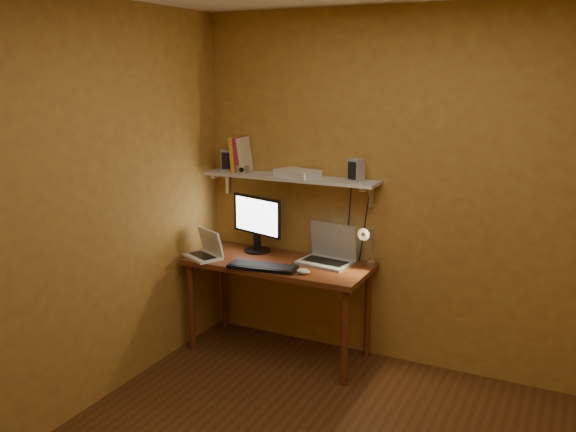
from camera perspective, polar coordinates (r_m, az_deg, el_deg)
The scene contains 14 objects.
room at distance 2.96m, azimuth 4.00°, elevation -3.23°, with size 3.44×3.24×2.64m.
desk at distance 4.64m, azimuth -0.92°, elevation -5.26°, with size 1.40×0.60×0.75m.
wall_shelf at distance 4.64m, azimuth 0.15°, elevation 3.58°, with size 1.40×0.25×0.21m.
monitor at distance 4.81m, azimuth -2.93°, elevation -0.46°, with size 0.48×0.26×0.45m.
laptop at distance 4.58m, azimuth 3.84°, elevation -3.42°, with size 0.42×0.32×0.29m.
netbook at distance 4.74m, azimuth -7.66°, elevation -3.16°, with size 0.35×0.31×0.22m.
keyboard at distance 4.44m, azimuth -2.38°, elevation -4.78°, with size 0.50×0.17×0.03m, color black.
mouse at distance 4.33m, azimuth 1.46°, elevation -5.20°, with size 0.10×0.07×0.04m, color silver.
desk_lamp at distance 4.42m, azimuth 7.46°, elevation -2.35°, with size 0.09×0.23×0.38m.
speaker_left at distance 4.90m, azimuth -5.62°, elevation 5.24°, with size 0.09×0.09×0.17m, color #9799A0.
speaker_right at distance 4.43m, azimuth 6.39°, elevation 4.30°, with size 0.09×0.09×0.16m, color #9799A0.
books at distance 4.84m, azimuth -4.46°, elevation 5.77°, with size 0.16×0.19×0.27m.
shelf_camera at distance 4.76m, azimuth -4.28°, elevation 4.37°, with size 0.11×0.06×0.06m.
router at distance 4.61m, azimuth 0.88°, elevation 4.04°, with size 0.31×0.21×0.05m, color silver.
Camera 1 is at (1.08, -2.63, 2.14)m, focal length 38.00 mm.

